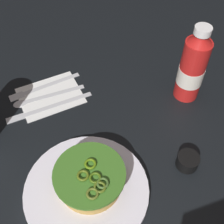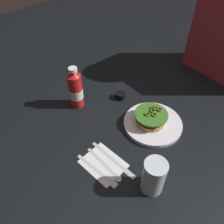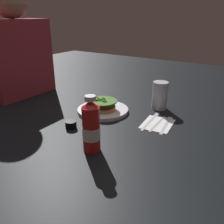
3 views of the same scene
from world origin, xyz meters
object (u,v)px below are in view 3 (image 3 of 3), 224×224
napkin (158,124)px  butter_knife (152,119)px  burger_sandwich (103,105)px  diner_person (17,47)px  spoon_utensil (160,121)px  fork_utensil (167,123)px  condiment_cup (71,124)px  ketchup_bottle (91,127)px  water_glass (160,96)px  dinner_plate (103,110)px

napkin → butter_knife: 0.04m
burger_sandwich → diner_person: (-0.02, 0.56, 0.23)m
spoon_utensil → fork_utensil: bearing=-99.6°
burger_sandwich → condiment_cup: bearing=175.5°
napkin → fork_utensil: bearing=-55.6°
ketchup_bottle → fork_utensil: size_ratio=1.06×
burger_sandwich → ketchup_bottle: bearing=-151.0°
burger_sandwich → spoon_utensil: bearing=-78.6°
ketchup_bottle → butter_knife: (0.35, -0.07, -0.08)m
butter_knife → condiment_cup: bearing=135.6°
spoon_utensil → burger_sandwich: bearing=101.4°
water_glass → fork_utensil: (-0.15, -0.10, -0.06)m
water_glass → condiment_cup: size_ratio=2.95×
ketchup_bottle → butter_knife: ketchup_bottle is taller
dinner_plate → water_glass: size_ratio=1.79×
condiment_cup → napkin: bearing=-51.2°
water_glass → spoon_utensil: size_ratio=0.75×
butter_knife → diner_person: diner_person is taller
napkin → fork_utensil: size_ratio=0.80×
fork_utensil → butter_knife: size_ratio=0.88×
condiment_cup → dinner_plate: bearing=-2.6°
dinner_plate → water_glass: (0.19, -0.21, 0.06)m
condiment_cup → napkin: 0.37m
dinner_plate → burger_sandwich: size_ratio=1.78×
dinner_plate → butter_knife: dinner_plate is taller
burger_sandwich → water_glass: water_glass is taller
napkin → burger_sandwich: bearing=95.4°
spoon_utensil → ketchup_bottle: bearing=163.4°
condiment_cup → spoon_utensil: bearing=-47.8°
napkin → butter_knife: size_ratio=0.71×
fork_utensil → ketchup_bottle: bearing=158.1°
water_glass → burger_sandwich: bearing=134.5°
condiment_cup → diner_person: size_ratio=0.08×
burger_sandwich → fork_utensil: 0.31m
condiment_cup → butter_knife: bearing=-44.4°
ketchup_bottle → fork_utensil: (0.35, -0.14, -0.08)m
dinner_plate → napkin: dinner_plate is taller
ketchup_bottle → burger_sandwich: bearing=29.0°
condiment_cup → spoon_utensil: 0.39m
dinner_plate → butter_knife: (0.04, -0.24, -0.00)m
burger_sandwich → fork_utensil: size_ratio=0.73×
ketchup_bottle → diner_person: size_ratio=0.33×
water_glass → condiment_cup: 0.46m
dinner_plate → ketchup_bottle: size_ratio=1.22×
burger_sandwich → spoon_utensil: size_ratio=0.75×
napkin → spoon_utensil: spoon_utensil is taller
ketchup_bottle → napkin: ketchup_bottle is taller
burger_sandwich → fork_utensil: (0.05, -0.31, -0.04)m
butter_knife → burger_sandwich: bearing=101.7°
water_glass → napkin: bearing=-158.7°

